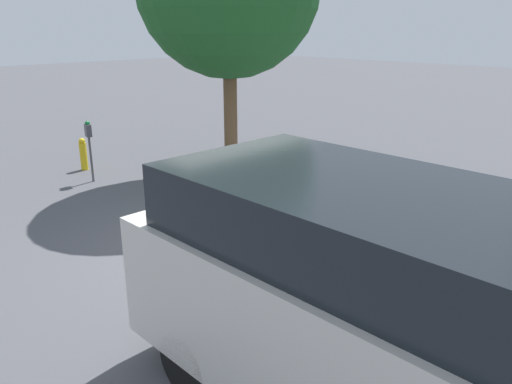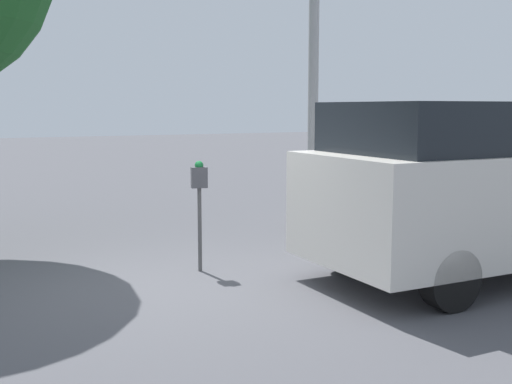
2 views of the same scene
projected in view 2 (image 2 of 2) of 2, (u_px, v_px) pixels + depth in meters
The scene contains 4 objects.
ground_plane at pixel (157, 287), 7.39m from camera, with size 80.00×80.00×0.00m, color #4C4C51.
parking_meter_near at pixel (199, 190), 7.99m from camera, with size 0.22×0.16×1.40m.
lamp_post at pixel (313, 84), 11.07m from camera, with size 0.44×0.44×6.71m.
parked_van at pixel (486, 183), 7.78m from camera, with size 4.53×2.04×2.12m.
Camera 2 is at (-2.30, -6.90, 2.05)m, focal length 45.00 mm.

